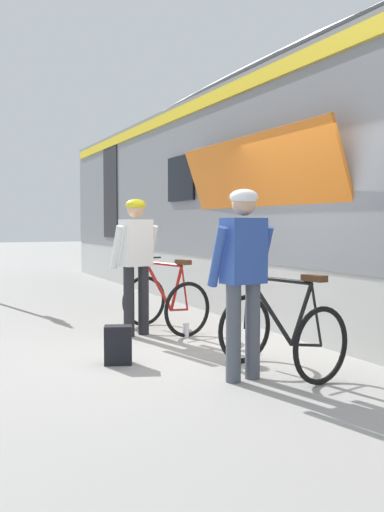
# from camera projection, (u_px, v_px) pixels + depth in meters

# --- Properties ---
(ground_plane) EXTENTS (80.00, 80.00, 0.00)m
(ground_plane) POSITION_uv_depth(u_px,v_px,m) (210.00, 356.00, 6.28)
(ground_plane) COLOR #A09E99
(train_car) EXTENTS (3.31, 20.62, 3.88)m
(train_car) POSITION_uv_depth(u_px,v_px,m) (357.00, 187.00, 8.25)
(train_car) COLOR slate
(train_car) RESTS_ON ground
(cyclist_near_in_blue) EXTENTS (0.64, 0.35, 1.76)m
(cyclist_near_in_blue) POSITION_uv_depth(u_px,v_px,m) (243.00, 267.00, 5.25)
(cyclist_near_in_blue) COLOR #4C515B
(cyclist_near_in_blue) RESTS_ON ground
(cyclist_far_in_white) EXTENTS (0.65, 0.39, 1.76)m
(cyclist_far_in_white) POSITION_uv_depth(u_px,v_px,m) (136.00, 254.00, 7.38)
(cyclist_far_in_white) COLOR #232328
(cyclist_far_in_white) RESTS_ON ground
(bicycle_near_black) EXTENTS (0.91, 1.19, 0.99)m
(bicycle_near_black) POSITION_uv_depth(u_px,v_px,m) (281.00, 332.00, 5.54)
(bicycle_near_black) COLOR black
(bicycle_near_black) RESTS_ON ground
(bicycle_far_red) EXTENTS (0.92, 1.20, 0.99)m
(bicycle_far_red) POSITION_uv_depth(u_px,v_px,m) (165.00, 302.00, 7.69)
(bicycle_far_red) COLOR black
(bicycle_far_red) RESTS_ON ground
(backpack_on_platform) EXTENTS (0.32, 0.26, 0.40)m
(backpack_on_platform) POSITION_uv_depth(u_px,v_px,m) (118.00, 345.00, 5.90)
(backpack_on_platform) COLOR black
(backpack_on_platform) RESTS_ON ground
(water_bottle_near_the_bikes) EXTENTS (0.08, 0.08, 0.18)m
(water_bottle_near_the_bikes) POSITION_uv_depth(u_px,v_px,m) (186.00, 330.00, 7.29)
(water_bottle_near_the_bikes) COLOR silver
(water_bottle_near_the_bikes) RESTS_ON ground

